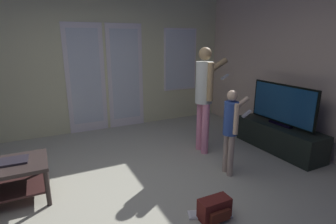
# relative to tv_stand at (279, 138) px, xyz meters

# --- Properties ---
(ground_plane) EXTENTS (6.11, 5.37, 0.02)m
(ground_plane) POSITION_rel_tv_stand_xyz_m (-2.65, -0.31, -0.22)
(ground_plane) COLOR #A9A794
(wall_back_with_doors) EXTENTS (6.11, 0.09, 2.68)m
(wall_back_with_doors) POSITION_rel_tv_stand_xyz_m (-2.56, 2.34, 1.09)
(wall_back_with_doors) COLOR beige
(wall_back_with_doors) RESTS_ON ground_plane
(wall_right_plain) EXTENTS (0.06, 5.37, 2.65)m
(wall_right_plain) POSITION_rel_tv_stand_xyz_m (0.37, -0.31, 1.11)
(wall_right_plain) COLOR beige
(wall_right_plain) RESTS_ON ground_plane
(tv_stand) EXTENTS (0.46, 1.43, 0.42)m
(tv_stand) POSITION_rel_tv_stand_xyz_m (0.00, 0.00, 0.00)
(tv_stand) COLOR black
(tv_stand) RESTS_ON ground_plane
(flat_screen_tv) EXTENTS (0.08, 1.16, 0.65)m
(flat_screen_tv) POSITION_rel_tv_stand_xyz_m (-0.00, 0.00, 0.54)
(flat_screen_tv) COLOR black
(flat_screen_tv) RESTS_ON tv_stand
(person_adult) EXTENTS (0.69, 0.44, 1.62)m
(person_adult) POSITION_rel_tv_stand_xyz_m (-1.11, 0.51, 0.76)
(person_adult) COLOR pink
(person_adult) RESTS_ON ground_plane
(person_child) EXTENTS (0.49, 0.30, 1.12)m
(person_child) POSITION_rel_tv_stand_xyz_m (-1.21, -0.26, 0.46)
(person_child) COLOR tan
(person_child) RESTS_ON ground_plane
(backpack) EXTENTS (0.32, 0.20, 0.21)m
(backpack) POSITION_rel_tv_stand_xyz_m (-1.92, -0.94, -0.11)
(backpack) COLOR maroon
(backpack) RESTS_ON ground_plane
(loose_keyboard) EXTENTS (0.46, 0.28, 0.02)m
(loose_keyboard) POSITION_rel_tv_stand_xyz_m (-1.94, -0.87, -0.20)
(loose_keyboard) COLOR white
(loose_keyboard) RESTS_ON ground_plane
(laptop_closed) EXTENTS (0.36, 0.24, 0.02)m
(laptop_closed) POSITION_rel_tv_stand_xyz_m (-3.72, 0.33, 0.24)
(laptop_closed) COLOR #25212A
(laptop_closed) RESTS_ON coffee_table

